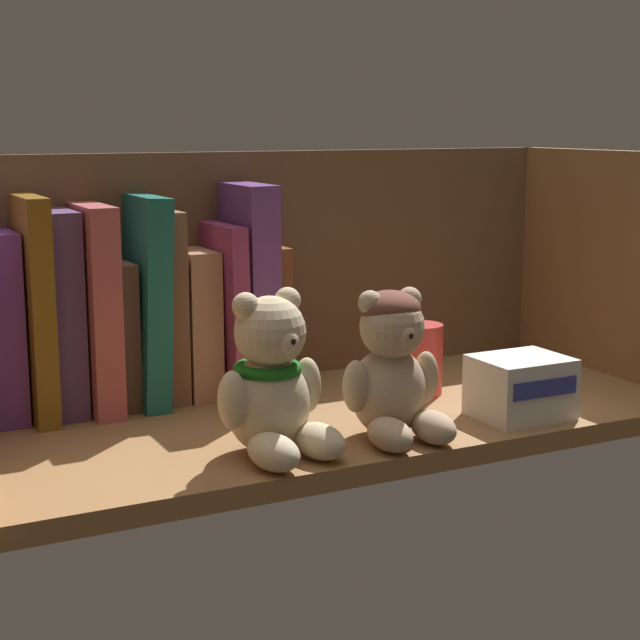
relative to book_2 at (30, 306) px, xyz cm
name	(u,v)px	position (x,y,z in cm)	size (l,w,h in cm)	color
shelf_board	(331,421)	(27.20, -13.41, -12.18)	(73.07, 31.65, 2.00)	olive
shelf_back_panel	(265,275)	(27.20, 3.02, 0.88)	(75.47, 1.20, 28.12)	brown
shelf_side_panel_right	(613,272)	(64.54, -13.41, 0.88)	(1.60, 34.05, 28.12)	olive
book_2	(30,306)	(0.00, 0.00, 0.00)	(2.23, 14.34, 22.37)	brown
book_3	(59,311)	(2.88, 0.00, -0.79)	(2.96, 10.99, 20.79)	#51345E
book_4	(90,306)	(6.11, 0.00, -0.54)	(2.93, 14.43, 21.28)	#A54B4B
book_5	(117,332)	(8.88, 0.00, -3.55)	(2.04, 10.04, 15.27)	brown
book_6	(141,299)	(11.53, 0.00, -0.21)	(2.70, 13.32, 21.95)	#175951
book_7	(165,305)	(14.19, 0.00, -1.03)	(2.05, 9.62, 20.31)	brown
book_8	(193,322)	(17.23, 0.00, -3.19)	(3.45, 9.70, 15.98)	#A67152
book_9	(218,307)	(20.17, 0.00, -1.83)	(1.88, 14.48, 18.71)	#882F5A
book_10	(242,287)	(23.04, 0.00, 0.26)	(3.28, 14.50, 22.90)	#66387C
book_11	(266,315)	(25.90, 0.00, -3.17)	(1.88, 10.70, 16.04)	brown
teddy_bear_larger	(273,386)	(16.34, -23.00, -4.83)	(11.07, 11.53, 14.89)	beige
teddy_bear_smaller	(393,368)	(28.47, -23.49, -4.47)	(10.26, 10.37, 14.16)	tan
pillar_candle	(420,359)	(39.26, -11.30, -7.31)	(5.01, 5.01, 7.75)	#C63833
small_product_box	(521,387)	(43.42, -23.63, -8.08)	(8.98, 7.64, 6.21)	silver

